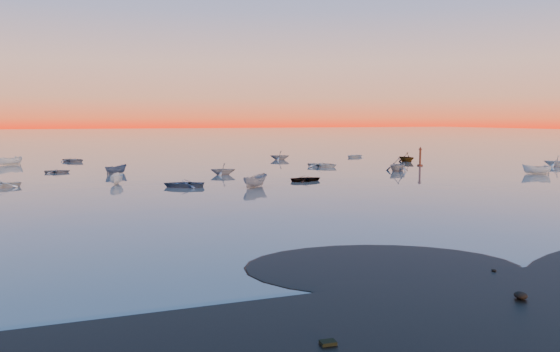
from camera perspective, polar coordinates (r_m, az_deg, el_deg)
name	(u,v)px	position (r m, az deg, el deg)	size (l,w,h in m)	color
ground	(180,151)	(125.64, -10.38, 2.54)	(600.00, 600.00, 0.00)	#6B6259
mud_lobes	(517,256)	(32.34, 23.52, -7.68)	(140.00, 6.00, 0.07)	black
moored_fleet	(238,169)	(79.93, -4.41, 0.69)	(124.00, 58.00, 1.20)	silver
boat_near_center	(255,187)	(59.14, -2.60, -1.17)	(3.94, 1.66, 1.36)	slate
boat_near_right	(556,167)	(94.71, 26.91, 0.89)	(3.75, 1.69, 1.31)	silver
channel_marker	(420,158)	(88.52, 14.44, 1.84)	(0.88, 0.88, 3.12)	#43190E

